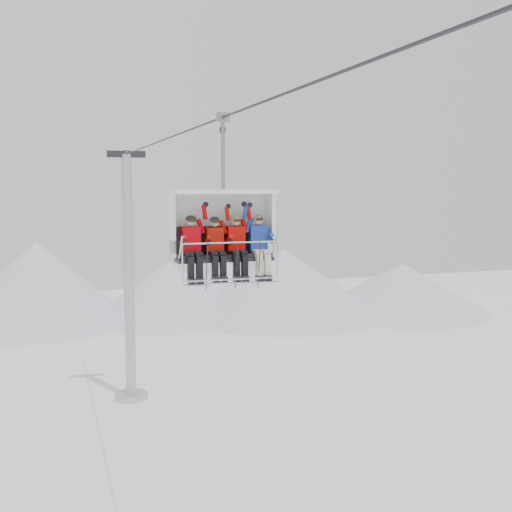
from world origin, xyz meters
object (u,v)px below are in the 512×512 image
object	(u,v)px
chairlift_carrier	(222,224)
skier_center_right	(237,244)
lift_tower_right	(129,295)
skier_far_left	(192,245)
skier_far_right	(259,243)
skier_center_left	(216,245)

from	to	relation	value
chairlift_carrier	skier_center_right	xyz separation A→B (m)	(0.29, -0.31, -0.48)
lift_tower_right	skier_far_left	xyz separation A→B (m)	(-0.83, -19.59, 4.46)
skier_far_left	skier_center_right	xyz separation A→B (m)	(1.12, -0.00, -0.01)
skier_far_left	skier_far_right	size ratio (longest dim) A/B	1.00
chairlift_carrier	skier_center_right	world-z (taller)	chairlift_carrier
skier_center_left	skier_far_right	bearing A→B (deg)	0.24
skier_center_left	skier_far_left	bearing A→B (deg)	179.53
lift_tower_right	skier_center_right	size ratio (longest dim) A/B	7.94
skier_center_left	skier_far_right	size ratio (longest dim) A/B	0.98
skier_far_left	skier_center_right	bearing A→B (deg)	-0.10
skier_far_right	skier_center_left	bearing A→B (deg)	-179.76
skier_far_right	skier_center_right	bearing A→B (deg)	-179.80
chairlift_carrier	skier_center_right	bearing A→B (deg)	-46.37
chairlift_carrier	skier_center_left	world-z (taller)	chairlift_carrier
lift_tower_right	skier_center_left	xyz separation A→B (m)	(-0.25, -19.60, 4.44)
lift_tower_right	chairlift_carrier	size ratio (longest dim) A/B	3.38
chairlift_carrier	skier_far_right	size ratio (longest dim) A/B	2.31
skier_far_left	skier_center_right	size ratio (longest dim) A/B	1.02
skier_center_left	skier_far_right	world-z (taller)	skier_far_right
skier_far_left	chairlift_carrier	bearing A→B (deg)	20.11
chairlift_carrier	skier_far_left	xyz separation A→B (m)	(-0.83, -0.30, -0.47)
skier_center_left	chairlift_carrier	bearing A→B (deg)	51.48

